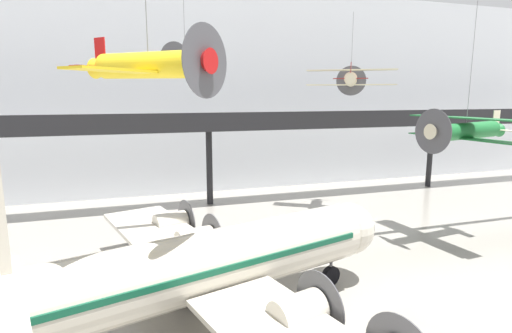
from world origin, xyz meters
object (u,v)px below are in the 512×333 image
Objects in this scene: suspended_plane_white_twin at (185,61)px; stanchion_barrier at (381,333)px; suspended_plane_green_biplane at (466,130)px; suspended_plane_cream_biplane at (351,79)px; airliner_silver_main at (199,267)px; suspended_plane_yellow_lowwing at (148,66)px.

stanchion_barrier is (6.64, -20.98, -14.92)m from suspended_plane_white_twin.
suspended_plane_green_biplane is 1.95× the size of suspended_plane_white_twin.
airliner_silver_main is at bearing 164.17° from suspended_plane_cream_biplane.
suspended_plane_white_twin is (-16.68, 0.10, 1.38)m from suspended_plane_cream_biplane.
suspended_plane_yellow_lowwing is 0.66× the size of suspended_plane_green_biplane.
airliner_silver_main is 26.84× the size of stanchion_barrier.
airliner_silver_main is 10.24m from suspended_plane_yellow_lowwing.
suspended_plane_green_biplane is at bearing 92.44° from suspended_plane_white_twin.
stanchion_barrier is at bearing -37.89° from airliner_silver_main.
suspended_plane_cream_biplane reaches higher than suspended_plane_green_biplane.
suspended_plane_yellow_lowwing is 0.98× the size of suspended_plane_cream_biplane.
suspended_plane_green_biplane is (23.12, 6.63, 5.88)m from airliner_silver_main.
suspended_plane_white_twin is (2.00, 17.47, 11.69)m from airliner_silver_main.
suspended_plane_cream_biplane is at bearing 86.35° from suspended_plane_yellow_lowwing.
suspended_plane_yellow_lowwing reaches higher than stanchion_barrier.
suspended_plane_cream_biplane is at bearing 119.27° from suspended_plane_white_twin.
suspended_plane_yellow_lowwing is 1.30× the size of suspended_plane_white_twin.
stanchion_barrier is at bearing 28.51° from suspended_plane_green_biplane.
airliner_silver_main is 3.50× the size of suspended_plane_yellow_lowwing.
suspended_plane_white_twin is (-21.12, 10.83, 5.81)m from suspended_plane_green_biplane.
suspended_plane_white_twin is (4.04, 17.20, 1.66)m from suspended_plane_yellow_lowwing.
suspended_plane_white_twin is at bearing 107.57° from stanchion_barrier.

